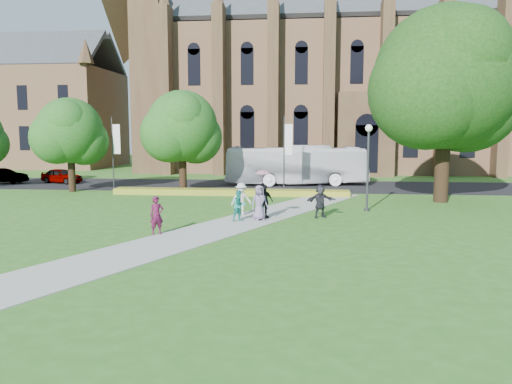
# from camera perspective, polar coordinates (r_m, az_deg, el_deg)

# --- Properties ---
(ground) EXTENTS (160.00, 160.00, 0.00)m
(ground) POSITION_cam_1_polar(r_m,az_deg,el_deg) (24.93, -3.16, -4.22)
(ground) COLOR #30631D
(ground) RESTS_ON ground
(road) EXTENTS (160.00, 10.00, 0.02)m
(road) POSITION_cam_1_polar(r_m,az_deg,el_deg) (44.58, 0.94, 0.73)
(road) COLOR black
(road) RESTS_ON ground
(footpath) EXTENTS (15.58, 28.54, 0.04)m
(footpath) POSITION_cam_1_polar(r_m,az_deg,el_deg) (25.90, -2.81, -3.75)
(footpath) COLOR #B2B2A8
(footpath) RESTS_ON ground
(flower_hedge) EXTENTS (18.00, 1.40, 0.45)m
(flower_hedge) POSITION_cam_1_polar(r_m,az_deg,el_deg) (38.09, -2.97, -0.01)
(flower_hedge) COLOR gold
(flower_hedge) RESTS_ON ground
(cathedral) EXTENTS (52.60, 18.25, 28.00)m
(cathedral) POSITION_cam_1_polar(r_m,az_deg,el_deg) (64.68, 11.72, 14.03)
(cathedral) COLOR brown
(cathedral) RESTS_ON ground
(building_west) EXTENTS (22.00, 14.00, 18.30)m
(building_west) POSITION_cam_1_polar(r_m,az_deg,el_deg) (76.38, -24.12, 9.62)
(building_west) COLOR brown
(building_west) RESTS_ON ground
(streetlamp) EXTENTS (0.44, 0.44, 5.24)m
(streetlamp) POSITION_cam_1_polar(r_m,az_deg,el_deg) (30.89, 12.69, 3.93)
(streetlamp) COLOR #38383D
(streetlamp) RESTS_ON ground
(large_tree) EXTENTS (9.60, 9.60, 13.20)m
(large_tree) POSITION_cam_1_polar(r_m,az_deg,el_deg) (36.47, 20.88, 12.06)
(large_tree) COLOR #332114
(large_tree) RESTS_ON ground
(street_tree_0) EXTENTS (5.20, 5.20, 7.50)m
(street_tree_0) POSITION_cam_1_polar(r_m,az_deg,el_deg) (42.59, -20.50, 6.56)
(street_tree_0) COLOR #332114
(street_tree_0) RESTS_ON ground
(street_tree_1) EXTENTS (5.60, 5.60, 8.05)m
(street_tree_1) POSITION_cam_1_polar(r_m,az_deg,el_deg) (39.90, -8.45, 7.43)
(street_tree_1) COLOR #332114
(street_tree_1) RESTS_ON ground
(banner_pole_0) EXTENTS (0.70, 0.10, 6.00)m
(banner_pole_0) POSITION_cam_1_polar(r_m,az_deg,el_deg) (39.41, 3.40, 4.83)
(banner_pole_0) COLOR #38383D
(banner_pole_0) RESTS_ON ground
(banner_pole_1) EXTENTS (0.70, 0.10, 6.00)m
(banner_pole_1) POSITION_cam_1_polar(r_m,az_deg,el_deg) (42.43, -15.91, 4.73)
(banner_pole_1) COLOR #38383D
(banner_pole_1) RESTS_ON ground
(tour_coach) EXTENTS (13.14, 4.95, 3.57)m
(tour_coach) POSITION_cam_1_polar(r_m,az_deg,el_deg) (45.22, 4.54, 3.08)
(tour_coach) COLOR silver
(tour_coach) RESTS_ON road
(car_0) EXTENTS (4.39, 2.87, 1.39)m
(car_0) POSITION_cam_1_polar(r_m,az_deg,el_deg) (50.10, -21.33, 1.75)
(car_0) COLOR gray
(car_0) RESTS_ON road
(car_1) EXTENTS (4.31, 1.90, 1.37)m
(car_1) POSITION_cam_1_polar(r_m,az_deg,el_deg) (52.05, -26.90, 1.64)
(car_1) COLOR gray
(car_1) RESTS_ON road
(pedestrian_0) EXTENTS (0.78, 0.72, 1.80)m
(pedestrian_0) POSITION_cam_1_polar(r_m,az_deg,el_deg) (23.67, -11.28, -2.64)
(pedestrian_0) COLOR #4D112F
(pedestrian_0) RESTS_ON footpath
(pedestrian_1) EXTENTS (1.02, 0.98, 1.66)m
(pedestrian_1) POSITION_cam_1_polar(r_m,az_deg,el_deg) (26.66, -1.92, -1.59)
(pedestrian_1) COLOR #1B877B
(pedestrian_1) RESTS_ON footpath
(pedestrian_2) EXTENTS (1.39, 1.14, 1.88)m
(pedestrian_2) POSITION_cam_1_polar(r_m,az_deg,el_deg) (28.51, -1.70, -0.81)
(pedestrian_2) COLOR silver
(pedestrian_2) RESTS_ON footpath
(pedestrian_3) EXTENTS (1.16, 1.00, 1.88)m
(pedestrian_3) POSITION_cam_1_polar(r_m,az_deg,el_deg) (27.58, 0.92, -1.07)
(pedestrian_3) COLOR black
(pedestrian_3) RESTS_ON footpath
(pedestrian_4) EXTENTS (1.11, 0.98, 1.90)m
(pedestrian_4) POSITION_cam_1_polar(r_m,az_deg,el_deg) (26.93, 0.40, -1.24)
(pedestrian_4) COLOR slate
(pedestrian_4) RESTS_ON footpath
(pedestrian_5) EXTENTS (1.79, 1.14, 1.85)m
(pedestrian_5) POSITION_cam_1_polar(r_m,az_deg,el_deg) (28.10, 7.36, -1.01)
(pedestrian_5) COLOR #25252C
(pedestrian_5) RESTS_ON footpath
(parasol) EXTENTS (0.98, 0.98, 0.73)m
(parasol) POSITION_cam_1_polar(r_m,az_deg,el_deg) (26.86, 0.80, 1.57)
(parasol) COLOR #E2A0A0
(parasol) RESTS_ON pedestrian_4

